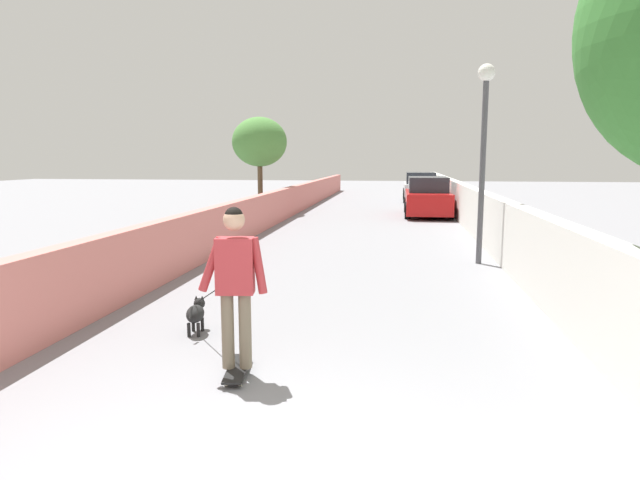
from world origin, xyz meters
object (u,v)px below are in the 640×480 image
Objects in this scene: skateboard at (237,369)px; tree_left_mid at (260,142)px; car_far at (420,188)px; dog at (196,313)px; person_skateboarder at (235,275)px; car_near at (428,198)px; lamp_post at (484,128)px.

tree_left_mid is at bearing 13.52° from skateboard.
car_far is (24.48, -2.78, 0.65)m from skateboard.
skateboard is (-16.95, -4.07, -2.86)m from tree_left_mid.
dog is 23.51m from car_far.
person_skateboarder is 17.08m from car_near.
tree_left_mid reaches higher than dog.
lamp_post reaches higher than dog.
lamp_post is at bearing -178.06° from car_far.
car_near is (15.58, -3.71, 0.44)m from dog.
person_skateboarder is 24.64m from car_far.
tree_left_mid is 2.35× the size of person_skateboarder.
car_near is at bearing 3.40° from lamp_post.
dog reaches higher than skateboard.
tree_left_mid is 4.82× the size of skateboard.
car_near is at bearing -9.37° from person_skateboarder.
person_skateboarder is at bearing 153.35° from lamp_post.
tree_left_mid reaches higher than car_far.
car_near is at bearing -90.80° from tree_left_mid.
lamp_post is 8.04m from skateboard.
tree_left_mid is 12.64m from lamp_post.
skateboard is at bearing 173.52° from car_far.
car_far is at bearing -0.00° from car_near.
skateboard is 17.09m from car_near.
tree_left_mid reaches higher than person_skateboarder.
lamp_post is at bearing -176.60° from car_near.
lamp_post is at bearing -26.65° from skateboard.
lamp_post is at bearing -38.24° from dog.
lamp_post is 7.43m from dog.
lamp_post reaches higher than car_far.
tree_left_mid is 0.94× the size of lamp_post.
tree_left_mid is 16.21m from dog.
skateboard is at bearing -166.48° from tree_left_mid.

